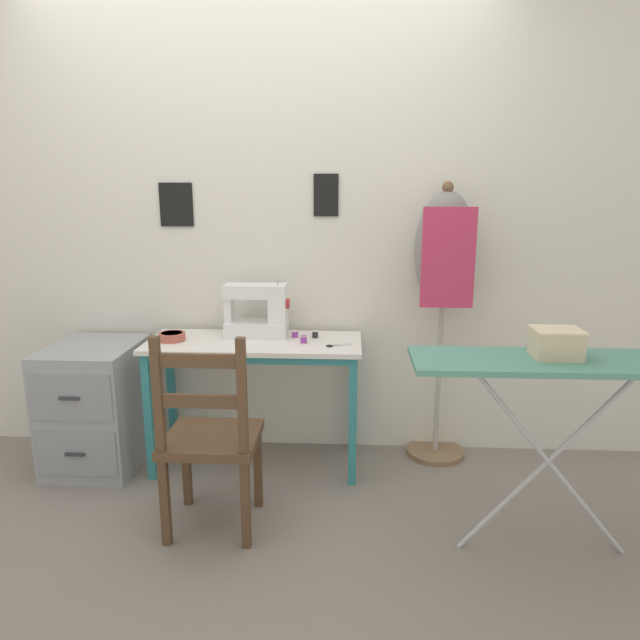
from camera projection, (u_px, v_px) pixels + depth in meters
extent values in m
plane|color=gray|center=(250.00, 485.00, 2.91)|extent=(14.00, 14.00, 0.00)
cube|color=silver|center=(260.00, 226.00, 3.13)|extent=(10.00, 0.05, 2.55)
cube|color=black|center=(176.00, 205.00, 3.10)|extent=(0.18, 0.01, 0.23)
cube|color=black|center=(326.00, 195.00, 3.04)|extent=(0.13, 0.01, 0.22)
cube|color=silver|center=(254.00, 343.00, 2.97)|extent=(1.12, 0.46, 0.02)
cube|color=teal|center=(248.00, 359.00, 2.80)|extent=(1.04, 0.03, 0.04)
cube|color=teal|center=(149.00, 418.00, 2.90)|extent=(0.04, 0.04, 0.68)
cube|color=teal|center=(353.00, 422.00, 2.84)|extent=(0.04, 0.04, 0.68)
cube|color=teal|center=(172.00, 392.00, 3.26)|extent=(0.04, 0.04, 0.68)
cube|color=teal|center=(352.00, 395.00, 3.21)|extent=(0.04, 0.04, 0.68)
cube|color=white|center=(256.00, 329.00, 3.06)|extent=(0.33, 0.17, 0.08)
cube|color=white|center=(278.00, 303.00, 3.02)|extent=(0.09, 0.15, 0.20)
cube|color=white|center=(251.00, 291.00, 3.01)|extent=(0.28, 0.13, 0.07)
cube|color=white|center=(229.00, 309.00, 3.04)|extent=(0.04, 0.10, 0.13)
cylinder|color=#B22D2D|center=(288.00, 304.00, 3.02)|extent=(0.02, 0.06, 0.06)
cylinder|color=#99999E|center=(278.00, 283.00, 2.99)|extent=(0.01, 0.01, 0.02)
cylinder|color=#B25647|center=(172.00, 337.00, 2.97)|extent=(0.14, 0.14, 0.04)
cylinder|color=brown|center=(172.00, 333.00, 2.96)|extent=(0.11, 0.11, 0.01)
cube|color=silver|center=(341.00, 345.00, 2.89)|extent=(0.09, 0.06, 0.00)
cube|color=silver|center=(342.00, 345.00, 2.87)|extent=(0.10, 0.03, 0.00)
torus|color=black|center=(330.00, 346.00, 2.86)|extent=(0.03, 0.03, 0.01)
torus|color=black|center=(329.00, 346.00, 2.86)|extent=(0.03, 0.03, 0.01)
cylinder|color=purple|center=(295.00, 334.00, 3.03)|extent=(0.03, 0.03, 0.04)
cylinder|color=beige|center=(295.00, 331.00, 3.02)|extent=(0.04, 0.04, 0.00)
cylinder|color=beige|center=(295.00, 337.00, 3.03)|extent=(0.04, 0.04, 0.00)
cylinder|color=purple|center=(304.00, 340.00, 2.92)|extent=(0.03, 0.03, 0.04)
cylinder|color=beige|center=(304.00, 336.00, 2.91)|extent=(0.04, 0.04, 0.00)
cylinder|color=beige|center=(304.00, 343.00, 2.92)|extent=(0.04, 0.04, 0.00)
cylinder|color=black|center=(315.00, 334.00, 3.02)|extent=(0.03, 0.03, 0.04)
cylinder|color=beige|center=(315.00, 331.00, 3.01)|extent=(0.04, 0.04, 0.00)
cylinder|color=beige|center=(315.00, 338.00, 3.02)|extent=(0.04, 0.04, 0.00)
cube|color=#513823|center=(212.00, 439.00, 2.48)|extent=(0.40, 0.38, 0.04)
cube|color=#513823|center=(187.00, 466.00, 2.69)|extent=(0.04, 0.04, 0.39)
cube|color=#513823|center=(258.00, 468.00, 2.67)|extent=(0.04, 0.04, 0.39)
cube|color=#513823|center=(165.00, 502.00, 2.38)|extent=(0.04, 0.04, 0.39)
cube|color=#513823|center=(246.00, 504.00, 2.36)|extent=(0.04, 0.04, 0.39)
cube|color=#513823|center=(158.00, 395.00, 2.27)|extent=(0.04, 0.04, 0.48)
cube|color=#513823|center=(242.00, 396.00, 2.26)|extent=(0.04, 0.04, 0.48)
cube|color=#513823|center=(198.00, 361.00, 2.23)|extent=(0.34, 0.02, 0.06)
cube|color=#513823|center=(200.00, 401.00, 2.27)|extent=(0.34, 0.02, 0.06)
cube|color=#93999E|center=(97.00, 405.00, 3.07)|extent=(0.45, 0.55, 0.67)
cube|color=gray|center=(70.00, 398.00, 2.77)|extent=(0.41, 0.01, 0.24)
cube|color=#333338|center=(69.00, 399.00, 2.76)|extent=(0.10, 0.01, 0.02)
cube|color=gray|center=(76.00, 454.00, 2.83)|extent=(0.41, 0.01, 0.24)
cube|color=#333338|center=(75.00, 455.00, 2.82)|extent=(0.10, 0.01, 0.02)
cylinder|color=#846647|center=(435.00, 452.00, 3.24)|extent=(0.32, 0.32, 0.03)
cylinder|color=#ADA89E|center=(439.00, 372.00, 3.13)|extent=(0.03, 0.03, 0.92)
ellipsoid|color=gray|center=(445.00, 250.00, 2.98)|extent=(0.32, 0.23, 0.61)
sphere|color=brown|center=(448.00, 187.00, 2.91)|extent=(0.06, 0.06, 0.06)
cube|color=#C63356|center=(448.00, 258.00, 2.87)|extent=(0.27, 0.01, 0.51)
cube|color=#518E7A|center=(558.00, 362.00, 2.20)|extent=(1.12, 0.34, 0.02)
cylinder|color=#B7B7BC|center=(548.00, 461.00, 2.29)|extent=(0.69, 0.02, 0.82)
cylinder|color=#B7B7BC|center=(548.00, 461.00, 2.29)|extent=(0.69, 0.02, 0.82)
cube|color=beige|center=(556.00, 344.00, 2.21)|extent=(0.17, 0.14, 0.11)
cube|color=beige|center=(558.00, 330.00, 2.19)|extent=(0.18, 0.15, 0.01)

